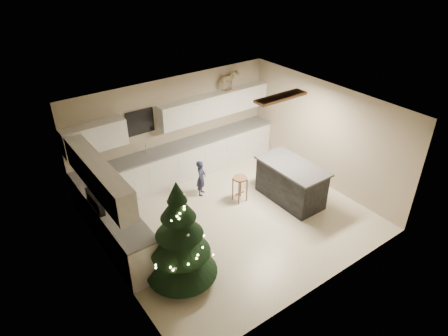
{
  "coord_description": "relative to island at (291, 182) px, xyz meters",
  "views": [
    {
      "loc": [
        -4.36,
        -5.64,
        5.56
      ],
      "look_at": [
        0.0,
        0.35,
        1.15
      ],
      "focal_mm": 32.0,
      "sensor_mm": 36.0,
      "label": 1
    }
  ],
  "objects": [
    {
      "name": "cabinetry",
      "position": [
        -2.46,
        1.84,
        0.28
      ],
      "size": [
        5.5,
        3.2,
        2.0
      ],
      "color": "white",
      "rests_on": "ground_plane"
    },
    {
      "name": "island",
      "position": [
        0.0,
        0.0,
        0.0
      ],
      "size": [
        0.9,
        1.7,
        0.95
      ],
      "color": "black",
      "rests_on": "ground_plane"
    },
    {
      "name": "toddler",
      "position": [
        -1.59,
        1.42,
        -0.02
      ],
      "size": [
        0.39,
        0.39,
        0.92
      ],
      "primitive_type": "imported",
      "rotation": [
        0.0,
        0.0,
        0.77
      ],
      "color": "black",
      "rests_on": "ground_plane"
    },
    {
      "name": "ground_plane",
      "position": [
        -1.55,
        0.19,
        -0.48
      ],
      "size": [
        5.5,
        5.5,
        0.0
      ],
      "primitive_type": "plane",
      "color": "beige"
    },
    {
      "name": "room_shell",
      "position": [
        -1.53,
        0.19,
        1.27
      ],
      "size": [
        5.52,
        5.02,
        2.61
      ],
      "color": "tan",
      "rests_on": "ground_plane"
    },
    {
      "name": "bar_stool",
      "position": [
        -1.0,
        0.67,
        0.0
      ],
      "size": [
        0.34,
        0.34,
        0.64
      ],
      "rotation": [
        0.0,
        0.0,
        0.09
      ],
      "color": "brown",
      "rests_on": "ground_plane"
    },
    {
      "name": "rocking_horse",
      "position": [
        0.04,
        2.51,
        1.78
      ],
      "size": [
        0.59,
        0.32,
        0.5
      ],
      "rotation": [
        0.0,
        0.0,
        1.69
      ],
      "color": "brown",
      "rests_on": "cabinetry"
    },
    {
      "name": "christmas_tree",
      "position": [
        -3.4,
        -0.7,
        0.4
      ],
      "size": [
        1.34,
        1.3,
        2.15
      ],
      "rotation": [
        0.0,
        0.0,
        -0.42
      ],
      "color": "#3F2816",
      "rests_on": "ground_plane"
    }
  ]
}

